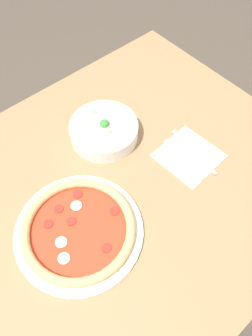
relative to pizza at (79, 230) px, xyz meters
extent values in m
plane|color=#4C4238|center=(0.16, 0.04, -0.78)|extent=(8.00, 8.00, 0.00)
cube|color=#99724C|center=(0.16, 0.04, -0.03)|extent=(1.24, 0.98, 0.03)
cylinder|color=olive|center=(0.71, 0.46, -0.41)|extent=(0.06, 0.06, 0.73)
cylinder|color=white|center=(0.00, 0.00, -0.01)|extent=(0.35, 0.35, 0.01)
torus|color=tan|center=(0.00, 0.00, 0.01)|extent=(0.31, 0.31, 0.03)
cylinder|color=red|center=(0.00, 0.00, 0.00)|extent=(0.28, 0.28, 0.01)
cylinder|color=maroon|center=(0.06, 0.09, 0.00)|extent=(0.03, 0.03, 0.00)
cylinder|color=maroon|center=(0.02, -0.09, 0.00)|extent=(0.03, 0.03, 0.00)
cylinder|color=maroon|center=(0.11, -0.02, 0.00)|extent=(0.03, 0.03, 0.00)
cylinder|color=maroon|center=(0.00, 0.03, 0.00)|extent=(0.03, 0.03, 0.00)
cylinder|color=maroon|center=(-0.01, 0.08, 0.00)|extent=(0.03, 0.03, 0.00)
cylinder|color=maroon|center=(-0.05, 0.07, 0.00)|extent=(0.03, 0.03, 0.00)
ellipsoid|color=silver|center=(-0.06, 0.00, 0.00)|extent=(0.03, 0.03, 0.01)
ellipsoid|color=silver|center=(0.04, 0.06, 0.00)|extent=(0.03, 0.03, 0.01)
ellipsoid|color=silver|center=(-0.07, -0.04, 0.00)|extent=(0.03, 0.03, 0.01)
cylinder|color=white|center=(0.26, 0.22, 0.01)|extent=(0.22, 0.22, 0.06)
torus|color=white|center=(0.26, 0.22, 0.03)|extent=(0.22, 0.22, 0.01)
ellipsoid|color=tan|center=(0.20, 0.28, 0.03)|extent=(0.03, 0.04, 0.02)
ellipsoid|color=#998466|center=(0.27, 0.23, 0.03)|extent=(0.04, 0.04, 0.02)
ellipsoid|color=tan|center=(0.24, 0.25, 0.03)|extent=(0.04, 0.03, 0.02)
ellipsoid|color=#998466|center=(0.27, 0.28, 0.03)|extent=(0.04, 0.04, 0.02)
ellipsoid|color=tan|center=(0.19, 0.21, 0.02)|extent=(0.04, 0.04, 0.02)
ellipsoid|color=tan|center=(0.23, 0.26, 0.03)|extent=(0.04, 0.04, 0.02)
ellipsoid|color=tan|center=(0.28, 0.17, 0.03)|extent=(0.04, 0.03, 0.02)
ellipsoid|color=#998466|center=(0.26, 0.18, 0.03)|extent=(0.04, 0.04, 0.02)
sphere|color=#388433|center=(0.27, 0.22, 0.04)|extent=(0.03, 0.03, 0.03)
cube|color=white|center=(0.41, -0.02, -0.02)|extent=(0.18, 0.18, 0.00)
cube|color=silver|center=(0.38, -0.05, -0.01)|extent=(0.02, 0.13, 0.00)
cube|color=silver|center=(0.40, 0.04, -0.01)|extent=(0.01, 0.05, 0.00)
cube|color=silver|center=(0.40, 0.04, -0.01)|extent=(0.01, 0.05, 0.00)
cube|color=silver|center=(0.39, 0.04, -0.01)|extent=(0.01, 0.05, 0.00)
cube|color=silver|center=(0.39, 0.04, -0.01)|extent=(0.01, 0.05, 0.00)
cube|color=silver|center=(0.43, -0.08, -0.01)|extent=(0.02, 0.08, 0.01)
cube|color=silver|center=(0.44, 0.02, -0.01)|extent=(0.03, 0.12, 0.00)
camera|label=1|loc=(-0.13, -0.34, 0.83)|focal=35.00mm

